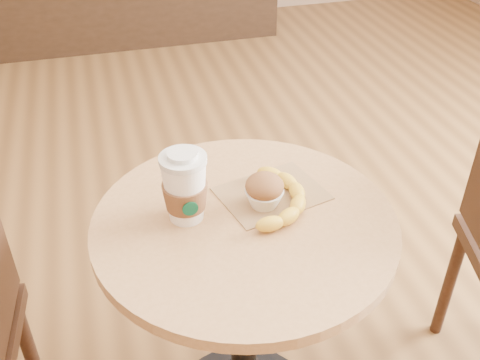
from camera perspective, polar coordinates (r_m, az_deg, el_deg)
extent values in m
cylinder|color=black|center=(1.53, 0.41, -14.86)|extent=(0.07, 0.07, 0.72)
cylinder|color=tan|center=(1.28, 0.48, -4.48)|extent=(0.69, 0.69, 0.03)
cylinder|color=#351E12|center=(1.75, -20.37, -16.62)|extent=(0.04, 0.04, 0.48)
cylinder|color=#351E12|center=(1.97, 20.55, -9.63)|extent=(0.04, 0.04, 0.47)
cube|color=olive|center=(1.34, 3.22, -1.38)|extent=(0.28, 0.23, 0.00)
cylinder|color=silver|center=(1.19, -5.84, 2.09)|extent=(0.10, 0.10, 0.01)
cylinder|color=silver|center=(1.18, -5.87, 2.58)|extent=(0.07, 0.07, 0.01)
cylinder|color=#07482D|center=(1.20, -5.06, -2.94)|extent=(0.04, 0.00, 0.04)
ellipsoid|color=brown|center=(1.27, 2.51, -0.63)|extent=(0.09, 0.09, 0.06)
ellipsoid|color=#F0E6C0|center=(1.26, 2.53, 0.04)|extent=(0.03, 0.03, 0.02)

